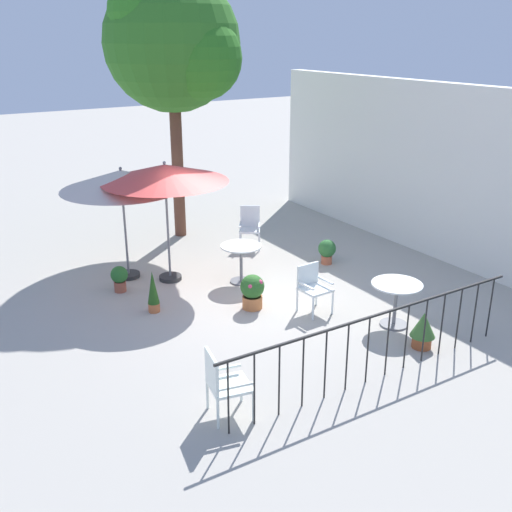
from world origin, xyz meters
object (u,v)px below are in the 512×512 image
object	(u,v)px
patio_umbrella_0	(165,174)
patio_chair_2	(250,225)
patio_chair_0	(312,285)
patio_umbrella_1	(121,181)
potted_plant_4	(119,277)
potted_plant_1	(252,291)
potted_plant_2	(153,292)
potted_plant_0	(327,250)
potted_plant_3	(423,329)
shade_tree	(174,42)
cafe_table_1	(241,256)
patio_chair_1	(223,381)
cafe_table_0	(396,296)

from	to	relation	value
patio_umbrella_0	patio_chair_2	world-z (taller)	patio_umbrella_0
patio_chair_0	patio_chair_2	distance (m)	3.51
patio_umbrella_1	potted_plant_4	distance (m)	1.82
patio_umbrella_0	potted_plant_1	world-z (taller)	patio_umbrella_0
patio_umbrella_1	potted_plant_2	size ratio (longest dim) A/B	3.04
potted_plant_2	potted_plant_4	xyz separation A→B (m)	(-1.14, -0.20, -0.09)
potted_plant_0	potted_plant_1	bearing A→B (deg)	-67.25
patio_chair_0	potted_plant_4	distance (m)	3.62
patio_umbrella_1	potted_plant_2	world-z (taller)	patio_umbrella_1
potted_plant_4	potted_plant_3	bearing A→B (deg)	35.66
potted_plant_1	potted_plant_3	distance (m)	2.97
patio_chair_0	potted_plant_3	xyz separation A→B (m)	(1.93, 0.66, -0.17)
patio_umbrella_0	shade_tree	bearing A→B (deg)	149.70
cafe_table_1	potted_plant_3	bearing A→B (deg)	16.02
patio_chair_1	potted_plant_1	world-z (taller)	patio_chair_1
patio_chair_2	potted_plant_3	xyz separation A→B (m)	(5.35, -0.14, -0.20)
patio_umbrella_0	potted_plant_1	size ratio (longest dim) A/B	3.81
potted_plant_0	potted_plant_4	size ratio (longest dim) A/B	1.05
cafe_table_0	potted_plant_3	size ratio (longest dim) A/B	1.42
cafe_table_0	potted_plant_3	distance (m)	0.82
patio_chair_0	potted_plant_4	world-z (taller)	patio_chair_0
patio_chair_1	patio_chair_2	xyz separation A→B (m)	(-5.29, 3.59, 0.01)
cafe_table_1	patio_chair_0	size ratio (longest dim) A/B	0.94
potted_plant_1	potted_plant_4	size ratio (longest dim) A/B	1.25
patio_chair_1	patio_umbrella_1	bearing A→B (deg)	173.01
patio_umbrella_0	potted_plant_0	bearing A→B (deg)	73.57
patio_umbrella_1	cafe_table_0	size ratio (longest dim) A/B	2.77
patio_umbrella_0	patio_umbrella_1	distance (m)	0.87
patio_chair_2	patio_chair_0	bearing A→B (deg)	-13.29
patio_chair_2	potted_plant_0	xyz separation A→B (m)	(1.75, 0.82, -0.22)
potted_plant_3	potted_plant_1	bearing A→B (deg)	-149.96
potted_plant_2	potted_plant_4	size ratio (longest dim) A/B	1.51
potted_plant_1	potted_plant_2	world-z (taller)	potted_plant_2
cafe_table_1	potted_plant_0	world-z (taller)	cafe_table_1
cafe_table_1	potted_plant_3	xyz separation A→B (m)	(3.69, 1.06, -0.21)
cafe_table_0	patio_chair_1	xyz separation A→B (m)	(0.72, -3.62, -0.01)
shade_tree	potted_plant_1	distance (m)	5.95
cafe_table_1	potted_plant_0	size ratio (longest dim) A/B	1.50
patio_umbrella_0	patio_chair_1	size ratio (longest dim) A/B	2.61
cafe_table_0	patio_chair_2	size ratio (longest dim) A/B	0.89
shade_tree	cafe_table_1	xyz separation A→B (m)	(3.21, -0.26, -3.83)
potted_plant_0	potted_plant_1	world-z (taller)	potted_plant_1
shade_tree	potted_plant_2	bearing A→B (deg)	-32.00
cafe_table_0	potted_plant_4	bearing A→B (deg)	-137.62
patio_chair_2	potted_plant_0	world-z (taller)	patio_chair_2
patio_umbrella_0	patio_umbrella_1	xyz separation A→B (m)	(-0.56, -0.65, -0.16)
potted_plant_0	potted_plant_3	world-z (taller)	potted_plant_3
patio_chair_0	patio_chair_1	xyz separation A→B (m)	(1.88, -2.78, 0.02)
patio_chair_1	potted_plant_3	distance (m)	3.46
cafe_table_1	patio_chair_1	xyz separation A→B (m)	(3.63, -2.39, -0.01)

